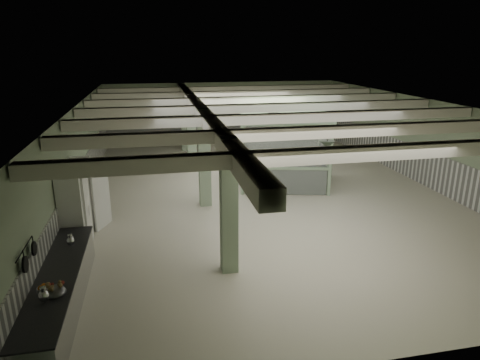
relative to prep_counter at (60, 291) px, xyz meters
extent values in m
plane|color=beige|center=(6.54, 7.00, -0.46)|extent=(20.00, 20.00, 0.00)
cube|color=beige|center=(6.54, 7.00, 3.14)|extent=(14.00, 20.00, 0.02)
cube|color=#96A785|center=(6.54, 17.00, 1.34)|extent=(14.00, 0.02, 3.60)
cube|color=#96A785|center=(6.54, -3.00, 1.34)|extent=(14.00, 0.02, 3.60)
cube|color=#96A785|center=(-0.46, 7.00, 1.34)|extent=(0.02, 20.00, 3.60)
cube|color=#96A785|center=(13.54, 7.00, 1.34)|extent=(0.02, 20.00, 3.60)
cube|color=silver|center=(-0.44, 7.00, 0.29)|extent=(0.05, 19.90, 1.50)
cube|color=silver|center=(13.51, 7.00, 0.29)|extent=(0.05, 19.90, 1.50)
cube|color=silver|center=(6.54, 16.98, 0.29)|extent=(13.90, 0.05, 1.50)
cube|color=white|center=(4.04, 7.00, 2.92)|extent=(0.45, 19.90, 0.40)
cube|color=white|center=(6.54, -0.50, 2.96)|extent=(13.90, 0.35, 0.32)
cube|color=white|center=(6.54, 2.00, 2.96)|extent=(13.90, 0.35, 0.32)
cube|color=white|center=(6.54, 4.50, 2.96)|extent=(13.90, 0.35, 0.32)
cube|color=white|center=(6.54, 7.00, 2.96)|extent=(13.90, 0.35, 0.32)
cube|color=white|center=(6.54, 9.50, 2.96)|extent=(13.90, 0.35, 0.32)
cube|color=white|center=(6.54, 12.00, 2.96)|extent=(13.90, 0.35, 0.32)
cube|color=white|center=(6.54, 14.50, 2.96)|extent=(13.90, 0.35, 0.32)
cube|color=#8FA786|center=(4.04, 1.00, 1.34)|extent=(0.42, 0.42, 3.60)
cube|color=#8FA786|center=(4.04, 6.00, 1.34)|extent=(0.42, 0.42, 3.60)
cube|color=#8FA786|center=(4.04, 11.00, 1.34)|extent=(0.42, 0.42, 3.60)
cube|color=#8FA786|center=(4.04, 15.00, 1.34)|extent=(0.42, 0.42, 3.60)
cylinder|color=black|center=(-0.39, -0.60, 1.39)|extent=(0.02, 1.20, 0.02)
cone|color=#2A382A|center=(7.04, 2.00, 2.59)|extent=(0.44, 0.44, 0.22)
cone|color=#2A382A|center=(7.04, 7.50, 2.59)|extent=(0.44, 0.44, 0.22)
cone|color=#2A382A|center=(7.04, 12.50, 2.59)|extent=(0.44, 0.44, 0.22)
cube|color=#AFB0B4|center=(0.00, 0.00, -0.02)|extent=(0.86, 5.13, 0.88)
cube|color=black|center=(0.00, 0.00, 0.43)|extent=(0.90, 5.17, 0.04)
cylinder|color=#B2B2B7|center=(-0.12, -0.72, 0.49)|extent=(0.33, 0.33, 0.09)
cylinder|color=black|center=(-0.34, -0.85, 1.17)|extent=(0.04, 0.33, 0.33)
cylinder|color=black|center=(-0.34, -0.15, 1.17)|extent=(0.04, 0.31, 0.31)
cube|color=white|center=(-0.11, 3.91, 0.73)|extent=(0.65, 2.61, 2.39)
cube|color=white|center=(0.25, 3.31, 0.73)|extent=(0.06, 0.98, 2.29)
cube|color=white|center=(0.37, 4.62, 0.73)|extent=(0.44, 0.92, 2.29)
cube|color=silver|center=(0.29, 3.31, 0.73)|extent=(0.02, 0.05, 0.30)
cube|color=silver|center=(0.29, 4.51, 0.73)|extent=(0.02, 0.05, 0.30)
cube|color=#9CBB96|center=(5.62, 6.85, 0.97)|extent=(0.15, 0.15, 2.87)
cube|color=#9CBB96|center=(6.31, 9.64, 0.97)|extent=(0.15, 0.15, 2.87)
cube|color=#9CBB96|center=(8.97, 6.03, 0.97)|extent=(0.15, 0.15, 2.87)
cube|color=#9CBB96|center=(9.65, 8.82, 0.97)|extent=(0.15, 0.15, 2.87)
cube|color=#9CBB96|center=(7.64, 7.84, 2.47)|extent=(4.33, 3.91, 0.12)
cube|color=silver|center=(7.30, 6.44, 0.09)|extent=(3.16, 0.83, 1.05)
cube|color=silver|center=(7.30, 6.44, 1.32)|extent=(3.16, 0.83, 1.22)
cube|color=silver|center=(7.98, 9.23, 0.09)|extent=(3.16, 0.83, 1.05)
cube|color=silver|center=(7.98, 9.23, 1.32)|extent=(3.16, 0.83, 1.22)
cube|color=silver|center=(5.97, 8.25, 0.09)|extent=(0.70, 2.61, 1.05)
cube|color=silver|center=(5.97, 8.25, 1.32)|extent=(0.70, 2.61, 1.22)
cube|color=silver|center=(9.31, 7.42, 0.09)|extent=(0.70, 2.61, 1.05)
cube|color=silver|center=(9.31, 7.42, 1.32)|extent=(0.70, 2.61, 1.22)
cube|color=#626353|center=(9.53, 7.98, 0.20)|extent=(0.62, 0.72, 1.32)
camera|label=1|loc=(2.27, -9.01, 5.25)|focal=32.00mm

